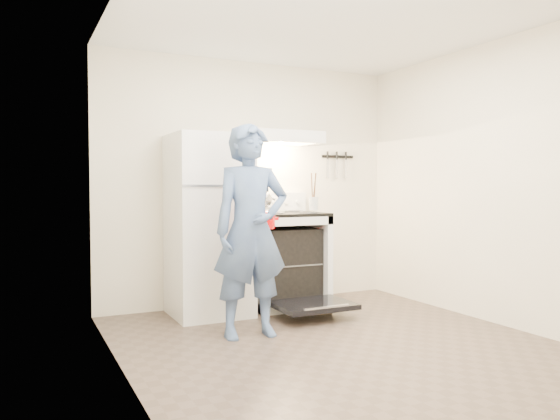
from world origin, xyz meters
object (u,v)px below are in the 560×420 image
object	(u,v)px
tea_kettle	(263,198)
dutch_oven	(260,221)
refrigerator	(209,225)
person	(251,231)
stove_body	(284,261)

from	to	relation	value
tea_kettle	dutch_oven	size ratio (longest dim) A/B	0.86
refrigerator	person	bearing A→B (deg)	-85.57
dutch_oven	refrigerator	bearing A→B (deg)	112.97
refrigerator	dutch_oven	distance (m)	0.66
stove_body	tea_kettle	xyz separation A→B (m)	(-0.21, 0.07, 0.64)
refrigerator	person	xyz separation A→B (m)	(0.07, -0.87, 0.01)
stove_body	dutch_oven	world-z (taller)	dutch_oven
refrigerator	stove_body	distance (m)	0.90
person	tea_kettle	bearing A→B (deg)	63.30
refrigerator	tea_kettle	distance (m)	0.66
refrigerator	dutch_oven	size ratio (longest dim) A/B	5.02
stove_body	person	xyz separation A→B (m)	(-0.74, -0.90, 0.40)
tea_kettle	stove_body	bearing A→B (deg)	-18.32
stove_body	person	bearing A→B (deg)	-129.68
stove_body	tea_kettle	distance (m)	0.67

